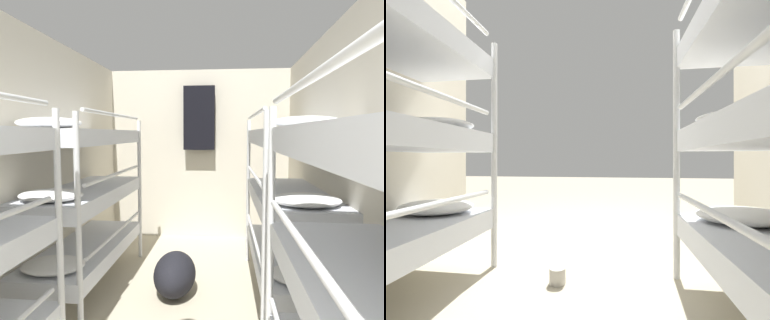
{
  "view_description": "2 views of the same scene",
  "coord_description": "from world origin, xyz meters",
  "views": [
    {
      "loc": [
        0.39,
        0.3,
        1.53
      ],
      "look_at": [
        -0.01,
        4.38,
        1.21
      ],
      "focal_mm": 32.0,
      "sensor_mm": 36.0,
      "label": 1
    },
    {
      "loc": [
        -0.25,
        2.4,
        0.8
      ],
      "look_at": [
        0.04,
        0.44,
        0.81
      ],
      "focal_mm": 24.0,
      "sensor_mm": 36.0,
      "label": 2
    }
  ],
  "objects": [
    {
      "name": "wall_right",
      "position": [
        1.32,
        2.64,
        1.23
      ],
      "size": [
        0.06,
        5.41,
        2.45
      ],
      "color": "beige",
      "rests_on": "ground_plane"
    },
    {
      "name": "wall_back",
      "position": [
        0.0,
        5.32,
        1.23
      ],
      "size": [
        2.7,
        0.06,
        2.45
      ],
      "color": "beige",
      "rests_on": "ground_plane"
    },
    {
      "name": "bunk_stack_left_far",
      "position": [
        -0.97,
        3.43,
        0.95
      ],
      "size": [
        0.65,
        1.81,
        1.73
      ],
      "color": "silver",
      "rests_on": "ground_plane"
    },
    {
      "name": "bunk_stack_right_far",
      "position": [
        0.97,
        3.43,
        0.95
      ],
      "size": [
        0.65,
        1.81,
        1.73
      ],
      "color": "silver",
      "rests_on": "ground_plane"
    },
    {
      "name": "duffel_bag",
      "position": [
        -0.08,
        3.43,
        0.2
      ],
      "size": [
        0.4,
        0.62,
        0.4
      ],
      "color": "black",
      "rests_on": "ground_plane"
    },
    {
      "name": "hanging_coat",
      "position": [
        0.01,
        5.17,
        1.75
      ],
      "size": [
        0.44,
        0.12,
        0.9
      ],
      "color": "black"
    }
  ]
}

